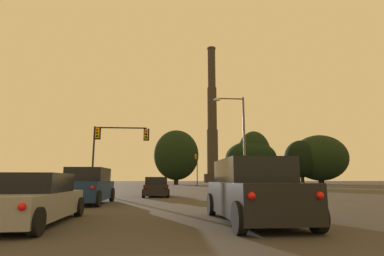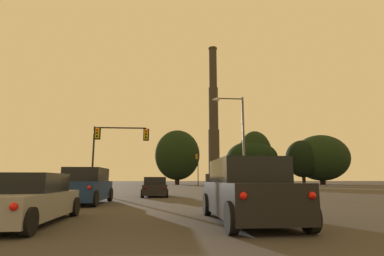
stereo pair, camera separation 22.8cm
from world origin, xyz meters
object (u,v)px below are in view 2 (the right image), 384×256
(traffic_light_far_right, at_px, (197,165))
(smokestack, at_px, (214,127))
(hatchback_center_lane_front, at_px, (155,188))
(sedan_left_lane_third, at_px, (26,200))
(street_lamp, at_px, (239,134))
(suv_left_lane_second, at_px, (86,186))
(suv_right_lane_third, at_px, (247,191))
(traffic_light_overhead_left, at_px, (112,142))

(traffic_light_far_right, relative_size, smokestack, 0.10)
(hatchback_center_lane_front, distance_m, sedan_left_lane_third, 14.30)
(hatchback_center_lane_front, relative_size, smokestack, 0.06)
(street_lamp, distance_m, smokestack, 111.41)
(suv_left_lane_second, distance_m, street_lamp, 14.59)
(traffic_light_far_right, relative_size, street_lamp, 0.78)
(suv_left_lane_second, height_order, street_lamp, street_lamp)
(suv_left_lane_second, distance_m, hatchback_center_lane_front, 7.42)
(suv_right_lane_third, relative_size, street_lamp, 0.58)
(hatchback_center_lane_front, distance_m, suv_right_lane_third, 14.43)
(traffic_light_far_right, bearing_deg, sedan_left_lane_third, -100.76)
(smokestack, bearing_deg, traffic_light_far_right, -101.42)
(suv_right_lane_third, xyz_separation_m, sedan_left_lane_third, (-6.39, 0.08, -0.23))
(suv_left_lane_second, bearing_deg, traffic_light_far_right, 76.85)
(suv_right_lane_third, relative_size, sedan_left_lane_third, 1.04)
(sedan_left_lane_third, bearing_deg, suv_right_lane_third, -2.81)
(traffic_light_overhead_left, xyz_separation_m, smokestack, (26.30, 104.04, 20.02))
(suv_left_lane_second, height_order, suv_right_lane_third, same)
(hatchback_center_lane_front, bearing_deg, traffic_light_overhead_left, 121.68)
(street_lamp, bearing_deg, sedan_left_lane_third, -121.61)
(suv_right_lane_third, height_order, smokestack, smokestack)
(suv_left_lane_second, bearing_deg, hatchback_center_lane_front, 62.81)
(sedan_left_lane_third, height_order, smokestack, smokestack)
(hatchback_center_lane_front, relative_size, suv_right_lane_third, 0.84)
(hatchback_center_lane_front, height_order, traffic_light_overhead_left, traffic_light_overhead_left)
(suv_left_lane_second, xyz_separation_m, smokestack, (24.95, 117.88, 24.10))
(hatchback_center_lane_front, height_order, street_lamp, street_lamp)
(traffic_light_far_right, xyz_separation_m, street_lamp, (0.13, -36.37, 0.88))
(hatchback_center_lane_front, height_order, smokestack, smokestack)
(sedan_left_lane_third, xyz_separation_m, smokestack, (24.66, 125.23, 24.33))
(traffic_light_overhead_left, bearing_deg, street_lamp, -21.46)
(sedan_left_lane_third, relative_size, smokestack, 0.07)
(hatchback_center_lane_front, xyz_separation_m, traffic_light_far_right, (6.99, 38.95, 3.67))
(smokestack, bearing_deg, sedan_left_lane_third, -101.14)
(sedan_left_lane_third, xyz_separation_m, street_lamp, (10.18, 16.54, 4.54))
(sedan_left_lane_third, bearing_deg, street_lamp, 56.27)
(smokestack, bearing_deg, suv_left_lane_second, -101.95)
(traffic_light_overhead_left, distance_m, street_lamp, 12.70)
(sedan_left_lane_third, relative_size, street_lamp, 0.56)
(traffic_light_overhead_left, distance_m, smokestack, 109.16)
(suv_right_lane_third, bearing_deg, hatchback_center_lane_front, 102.28)
(sedan_left_lane_third, height_order, street_lamp, street_lamp)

